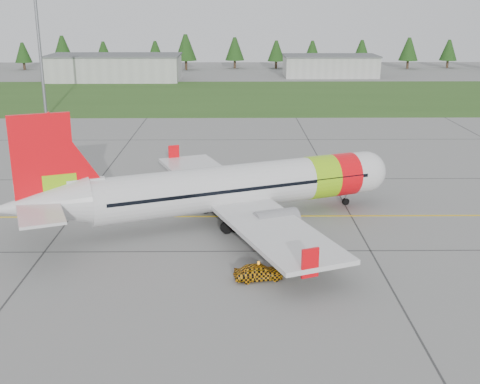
{
  "coord_description": "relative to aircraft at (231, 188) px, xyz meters",
  "views": [
    {
      "loc": [
        -0.5,
        -42.58,
        18.02
      ],
      "look_at": [
        0.01,
        4.26,
        3.44
      ],
      "focal_mm": 45.0,
      "sensor_mm": 36.0,
      "label": 1
    }
  ],
  "objects": [
    {
      "name": "ground",
      "position": [
        0.76,
        -6.96,
        -3.0
      ],
      "size": [
        320.0,
        320.0,
        0.0
      ],
      "primitive_type": "plane",
      "color": "gray",
      "rests_on": "ground"
    },
    {
      "name": "aircraft",
      "position": [
        0.0,
        0.0,
        0.0
      ],
      "size": [
        32.87,
        31.23,
        10.4
      ],
      "rotation": [
        0.0,
        0.0,
        0.37
      ],
      "color": "silver",
      "rests_on": "ground"
    },
    {
      "name": "follow_me_car",
      "position": [
        1.95,
        -11.91,
        -1.31
      ],
      "size": [
        1.38,
        1.55,
        3.38
      ],
      "primitive_type": "imported",
      "rotation": [
        0.0,
        0.0,
        1.75
      ],
      "color": "#FBA80D",
      "rests_on": "ground"
    },
    {
      "name": "grass_strip",
      "position": [
        0.76,
        75.04,
        -2.99
      ],
      "size": [
        320.0,
        50.0,
        0.03
      ],
      "primitive_type": "cube",
      "color": "#30561E",
      "rests_on": "ground"
    },
    {
      "name": "taxi_guideline",
      "position": [
        0.76,
        1.04,
        -2.99
      ],
      "size": [
        120.0,
        0.25,
        0.02
      ],
      "primitive_type": "cube",
      "color": "gold",
      "rests_on": "ground"
    },
    {
      "name": "hangar_west",
      "position": [
        -29.24,
        103.04,
        -0.0
      ],
      "size": [
        32.0,
        14.0,
        6.0
      ],
      "primitive_type": "cube",
      "color": "#A8A8A3",
      "rests_on": "ground"
    },
    {
      "name": "hangar_east",
      "position": [
        25.76,
        111.04,
        -0.4
      ],
      "size": [
        24.0,
        12.0,
        5.2
      ],
      "primitive_type": "cube",
      "color": "#A8A8A3",
      "rests_on": "ground"
    },
    {
      "name": "floodlight_mast",
      "position": [
        -31.24,
        51.04,
        7.0
      ],
      "size": [
        0.5,
        0.5,
        20.0
      ],
      "primitive_type": "cylinder",
      "color": "slate",
      "rests_on": "ground"
    },
    {
      "name": "treeline",
      "position": [
        0.76,
        131.04,
        2.0
      ],
      "size": [
        160.0,
        8.0,
        10.0
      ],
      "primitive_type": null,
      "color": "#1C3F14",
      "rests_on": "ground"
    }
  ]
}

